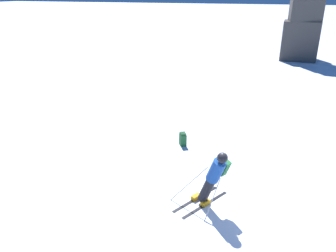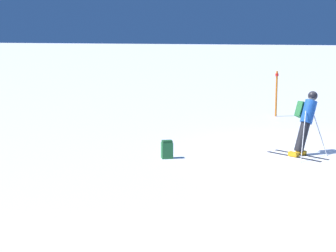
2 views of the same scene
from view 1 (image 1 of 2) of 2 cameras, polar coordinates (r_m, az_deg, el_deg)
name	(u,v)px [view 1 (image 1 of 2)]	position (r m, az deg, el deg)	size (l,w,h in m)	color
ground_plane	(233,209)	(9.25, 11.17, -13.96)	(300.00, 300.00, 0.00)	white
skier	(214,176)	(8.64, 7.98, -8.62)	(1.61, 1.78, 1.82)	black
rock_pillar	(304,13)	(30.09, 22.64, 17.73)	(2.85, 2.51, 9.02)	#4C4742
spare_backpack	(183,139)	(12.38, 2.60, -2.30)	(0.35, 0.37, 0.50)	#236633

